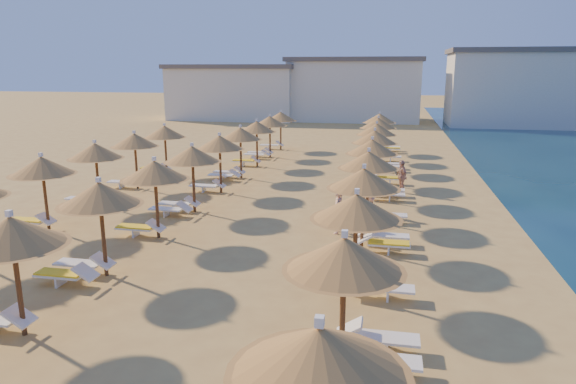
% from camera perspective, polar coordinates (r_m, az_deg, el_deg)
% --- Properties ---
extents(ground, '(220.00, 220.00, 0.00)m').
position_cam_1_polar(ground, '(17.00, -5.98, -7.22)').
color(ground, tan).
rests_on(ground, ground).
extents(hotel_blocks, '(47.93, 11.33, 8.10)m').
position_cam_1_polar(hotel_blocks, '(60.88, 9.55, 11.19)').
color(hotel_blocks, silver).
rests_on(hotel_blocks, ground).
extents(parasol_row_east, '(2.45, 38.21, 3.00)m').
position_cam_1_polar(parasol_row_east, '(20.45, 8.95, 3.39)').
color(parasol_row_east, brown).
rests_on(parasol_row_east, ground).
extents(parasol_row_west, '(2.45, 38.21, 3.00)m').
position_cam_1_polar(parasol_row_west, '(21.98, -10.58, 4.03)').
color(parasol_row_west, brown).
rests_on(parasol_row_west, ground).
extents(parasol_row_inland, '(2.45, 20.33, 3.00)m').
position_cam_1_polar(parasol_row_inland, '(22.52, -22.98, 3.40)').
color(parasol_row_inland, brown).
rests_on(parasol_row_inland, ground).
extents(loungers, '(15.03, 37.20, 0.66)m').
position_cam_1_polar(loungers, '(21.39, -4.74, -1.86)').
color(loungers, white).
rests_on(loungers, ground).
extents(beachgoer_b, '(0.62, 0.79, 1.57)m').
position_cam_1_polar(beachgoer_b, '(21.83, 8.87, -0.47)').
color(beachgoer_b, tan).
rests_on(beachgoer_b, ground).
extents(beachgoer_c, '(0.80, 1.04, 1.65)m').
position_cam_1_polar(beachgoer_c, '(25.94, 12.47, 1.69)').
color(beachgoer_c, tan).
rests_on(beachgoer_c, ground).
extents(beachgoer_a, '(0.46, 0.65, 1.70)m').
position_cam_1_polar(beachgoer_a, '(19.16, 5.56, -2.13)').
color(beachgoer_a, tan).
rests_on(beachgoer_a, ground).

